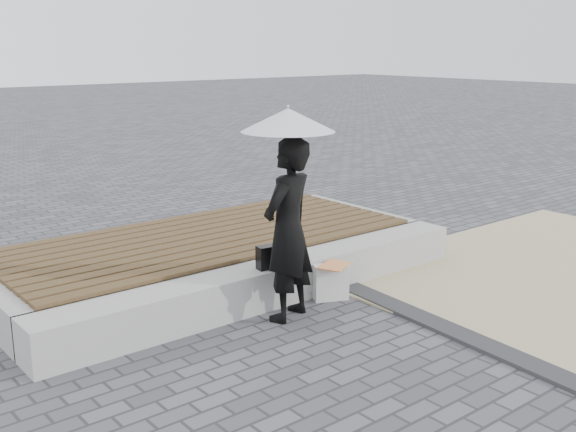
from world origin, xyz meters
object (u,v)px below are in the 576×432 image
object	(u,v)px
handbag	(273,256)
canvas_tote	(331,282)
woman	(288,230)
parasol	(288,120)
seating_ledge	(271,282)

from	to	relation	value
handbag	canvas_tote	xyz separation A→B (m)	(0.56, -0.23, -0.33)
woman	canvas_tote	distance (m)	0.94
woman	handbag	bearing A→B (deg)	-122.75
woman	parasol	bearing A→B (deg)	-19.74
handbag	woman	bearing A→B (deg)	-94.34
parasol	canvas_tote	distance (m)	1.82
seating_ledge	woman	size ratio (longest dim) A/B	2.88
parasol	woman	bearing A→B (deg)	0.00
seating_ledge	woman	world-z (taller)	woman
seating_ledge	woman	bearing A→B (deg)	-107.71
woman	parasol	xyz separation A→B (m)	(-0.00, 0.00, 1.02)
handbag	canvas_tote	world-z (taller)	handbag
seating_ledge	canvas_tote	size ratio (longest dim) A/B	13.50
woman	parasol	world-z (taller)	parasol
parasol	canvas_tote	world-z (taller)	parasol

